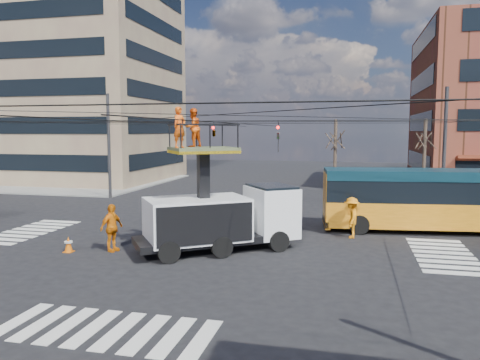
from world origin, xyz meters
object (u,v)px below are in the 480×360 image
city_bus (433,198)px  traffic_cone (68,244)px  utility_truck (221,204)px  worker_ground (112,228)px  flagger (352,218)px

city_bus → traffic_cone: bearing=-159.9°
utility_truck → city_bus: bearing=-2.3°
city_bus → worker_ground: (-14.08, -7.48, -0.69)m
utility_truck → flagger: bearing=-1.1°
utility_truck → city_bus: utility_truck is taller
city_bus → traffic_cone: size_ratio=16.53×
utility_truck → traffic_cone: 6.77m
city_bus → flagger: 4.78m
traffic_cone → worker_ground: size_ratio=0.33×
traffic_cone → flagger: (11.80, 5.57, 0.65)m
flagger → worker_ground: bearing=-62.9°
worker_ground → flagger: bearing=-45.9°
utility_truck → city_bus: 11.37m
city_bus → worker_ground: size_ratio=5.45×
utility_truck → flagger: 6.73m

